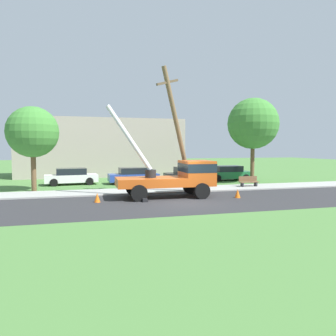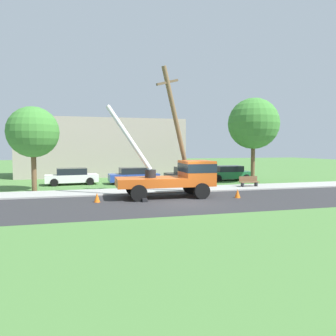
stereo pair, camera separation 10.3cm
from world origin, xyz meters
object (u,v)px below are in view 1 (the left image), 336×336
Objects in this scene: parked_sedan_white at (71,176)px; parked_sedan_green at (228,173)px; traffic_cone_ahead at (238,193)px; roadside_tree_far at (33,132)px; utility_truck at (177,175)px; park_bench at (249,182)px; leaning_utility_pole at (178,129)px; traffic_cone_behind at (97,198)px; parked_sedan_blue at (133,176)px; parked_sedan_black at (189,175)px; roadside_tree_near at (253,124)px.

parked_sedan_green is at bearing -1.04° from parked_sedan_white.
traffic_cone_ahead is 15.16m from roadside_tree_far.
utility_truck is 4.22× the size of park_bench.
utility_truck is at bearing -131.74° from parked_sedan_green.
park_bench is (-0.92, -5.64, -0.25)m from parked_sedan_green.
traffic_cone_ahead is (3.07, -3.07, -4.20)m from leaning_utility_pole.
parked_sedan_white is at bearing 178.96° from parked_sedan_green.
parked_sedan_white is at bearing 134.82° from leaning_utility_pole.
traffic_cone_behind is (-5.68, -2.46, -4.20)m from leaning_utility_pole.
parked_sedan_white reaches higher than traffic_cone_behind.
leaning_utility_pole is 1.96× the size of parked_sedan_blue.
leaning_utility_pole reaches higher than parked_sedan_green.
leaning_utility_pole is 11.12m from parked_sedan_white.
park_bench is (12.10, 3.98, 0.18)m from traffic_cone_behind.
leaning_utility_pole is at bearing -166.71° from park_bench.
parked_sedan_black is at bearing 45.90° from traffic_cone_behind.
parked_sedan_blue is (-2.04, 6.83, -3.77)m from leaning_utility_pole.
parked_sedan_blue is 0.72× the size of roadside_tree_far.
traffic_cone_ahead is at bearing -126.15° from park_bench.
park_bench is at bearing -7.42° from roadside_tree_far.
leaning_utility_pole reaches higher than traffic_cone_ahead.
utility_truck reaches higher than parked_sedan_white.
leaning_utility_pole is 6.04m from traffic_cone_ahead.
traffic_cone_behind is 8.45m from roadside_tree_far.
parked_sedan_white is 10.47m from parked_sedan_black.
roadside_tree_far reaches higher than parked_sedan_black.
parked_sedan_white reaches higher than park_bench.
parked_sedan_white and parked_sedan_black have the same top height.
utility_truck is 11.69m from roadside_tree_near.
parked_sedan_black is (5.10, -0.27, 0.00)m from parked_sedan_blue.
utility_truck reaches higher than park_bench.
traffic_cone_behind is at bearing -80.30° from parked_sedan_white.
traffic_cone_behind is at bearing -171.16° from utility_truck.
utility_truck is at bearing -113.55° from parked_sedan_black.
leaning_utility_pole is at bearing 135.01° from traffic_cone_ahead.
traffic_cone_behind is 0.07× the size of roadside_tree_near.
parked_sedan_green is at bearing 48.26° from utility_truck.
parked_sedan_black is at bearing 64.97° from leaning_utility_pole.
roadside_tree_far is (-12.98, 6.71, 4.03)m from traffic_cone_ahead.
parked_sedan_white is at bearing 175.31° from parked_sedan_black.
parked_sedan_black reaches higher than park_bench.
traffic_cone_ahead is 8.78m from traffic_cone_behind.
parked_sedan_blue is (-5.11, 9.90, 0.43)m from traffic_cone_ahead.
parked_sedan_blue is at bearing 177.01° from parked_sedan_black.
parked_sedan_black is at bearing -2.99° from parked_sedan_blue.
parked_sedan_blue is (3.65, 9.29, 0.43)m from traffic_cone_behind.
leaning_utility_pole is at bearing -20.19° from roadside_tree_far.
utility_truck is 12.07× the size of traffic_cone_behind.
traffic_cone_behind is 9.99m from parked_sedan_blue.
utility_truck is at bearing -52.96° from parked_sedan_white.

